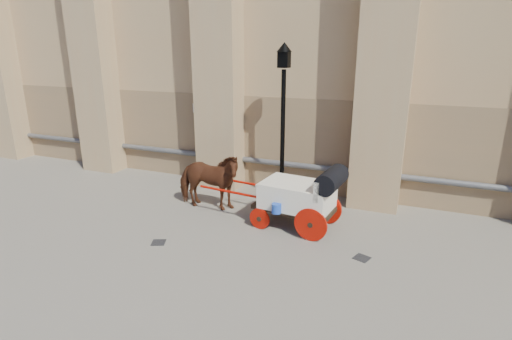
% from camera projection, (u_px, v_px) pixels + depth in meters
% --- Properties ---
extents(ground, '(90.00, 90.00, 0.00)m').
position_uv_depth(ground, '(192.00, 233.00, 10.08)').
color(ground, '#6C6659').
rests_on(ground, ground).
extents(horse, '(2.08, 1.07, 1.70)m').
position_uv_depth(horse, '(208.00, 181.00, 11.36)').
color(horse, brown).
rests_on(horse, ground).
extents(carriage, '(3.96, 1.48, 1.69)m').
position_uv_depth(carriage, '(302.00, 195.00, 10.12)').
color(carriage, black).
rests_on(carriage, ground).
extents(street_lamp, '(0.43, 0.43, 4.63)m').
position_uv_depth(street_lamp, '(283.00, 120.00, 11.54)').
color(street_lamp, black).
rests_on(street_lamp, ground).
extents(drain_grate_near, '(0.42, 0.42, 0.01)m').
position_uv_depth(drain_grate_near, '(159.00, 242.00, 9.58)').
color(drain_grate_near, black).
rests_on(drain_grate_near, ground).
extents(drain_grate_far, '(0.41, 0.41, 0.01)m').
position_uv_depth(drain_grate_far, '(362.00, 258.00, 8.88)').
color(drain_grate_far, black).
rests_on(drain_grate_far, ground).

